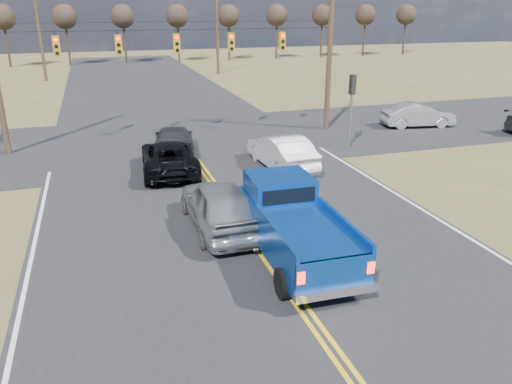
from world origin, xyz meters
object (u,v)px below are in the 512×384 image
object	(u,v)px
pickup_truck	(293,225)
silver_suv	(220,205)
black_suv	(169,157)
white_car_queue	(282,151)
cross_car_east_near	(418,115)
dgrey_car_queue	(174,140)

from	to	relation	value
pickup_truck	silver_suv	distance (m)	3.15
black_suv	white_car_queue	xyz separation A→B (m)	(5.12, -0.94, 0.07)
cross_car_east_near	dgrey_car_queue	bearing A→B (deg)	103.92
white_car_queue	cross_car_east_near	distance (m)	12.34
pickup_truck	white_car_queue	size ratio (longest dim) A/B	1.21
silver_suv	cross_car_east_near	bearing A→B (deg)	-144.69
pickup_truck	dgrey_car_queue	bearing A→B (deg)	99.12
silver_suv	white_car_queue	distance (m)	7.26
white_car_queue	cross_car_east_near	size ratio (longest dim) A/B	1.08
white_car_queue	cross_car_east_near	world-z (taller)	white_car_queue
pickup_truck	cross_car_east_near	size ratio (longest dim) A/B	1.31
black_suv	dgrey_car_queue	world-z (taller)	black_suv
white_car_queue	dgrey_car_queue	bearing A→B (deg)	-45.73
white_car_queue	dgrey_car_queue	xyz separation A→B (m)	(-4.42, 4.01, -0.10)
dgrey_car_queue	cross_car_east_near	size ratio (longest dim) A/B	1.07
silver_suv	cross_car_east_near	distance (m)	19.10
silver_suv	white_car_queue	xyz separation A→B (m)	(4.42, 5.76, -0.06)
silver_suv	white_car_queue	world-z (taller)	silver_suv
white_car_queue	pickup_truck	bearing A→B (deg)	68.13
dgrey_car_queue	cross_car_east_near	distance (m)	15.61
black_suv	white_car_queue	bearing A→B (deg)	174.32
pickup_truck	cross_car_east_near	xyz separation A→B (m)	(13.94, 13.80, -0.32)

